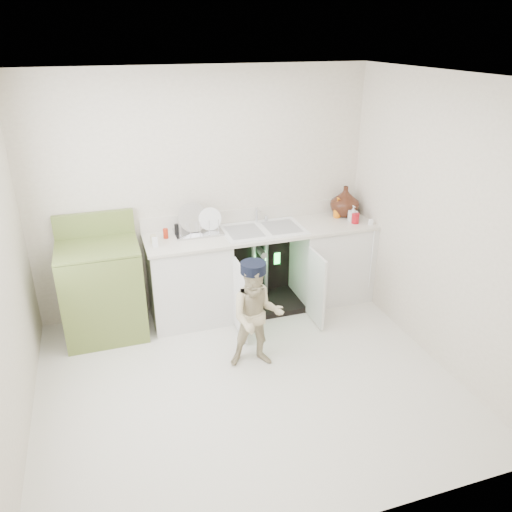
{
  "coord_description": "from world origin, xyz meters",
  "views": [
    {
      "loc": [
        -1.01,
        -3.36,
        2.78
      ],
      "look_at": [
        0.31,
        0.7,
        0.85
      ],
      "focal_mm": 35.0,
      "sensor_mm": 36.0,
      "label": 1
    }
  ],
  "objects": [
    {
      "name": "counter_run",
      "position": [
        0.58,
        1.21,
        0.48
      ],
      "size": [
        2.44,
        1.02,
        1.23
      ],
      "color": "silver",
      "rests_on": "ground"
    },
    {
      "name": "repair_worker",
      "position": [
        0.16,
        0.22,
        0.51
      ],
      "size": [
        0.73,
        0.88,
        1.01
      ],
      "rotation": [
        0.0,
        0.0,
        -0.21
      ],
      "color": "beige",
      "rests_on": "ground"
    },
    {
      "name": "ground",
      "position": [
        0.0,
        0.0,
        0.0
      ],
      "size": [
        3.5,
        3.5,
        0.0
      ],
      "primitive_type": "plane",
      "color": "silver",
      "rests_on": "ground"
    },
    {
      "name": "room_shell",
      "position": [
        0.0,
        0.0,
        1.25
      ],
      "size": [
        6.0,
        5.5,
        1.26
      ],
      "color": "beige",
      "rests_on": "ground"
    },
    {
      "name": "avocado_stove",
      "position": [
        -1.11,
        1.18,
        0.49
      ],
      "size": [
        0.76,
        0.65,
        1.18
      ],
      "color": "olive",
      "rests_on": "ground"
    }
  ]
}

